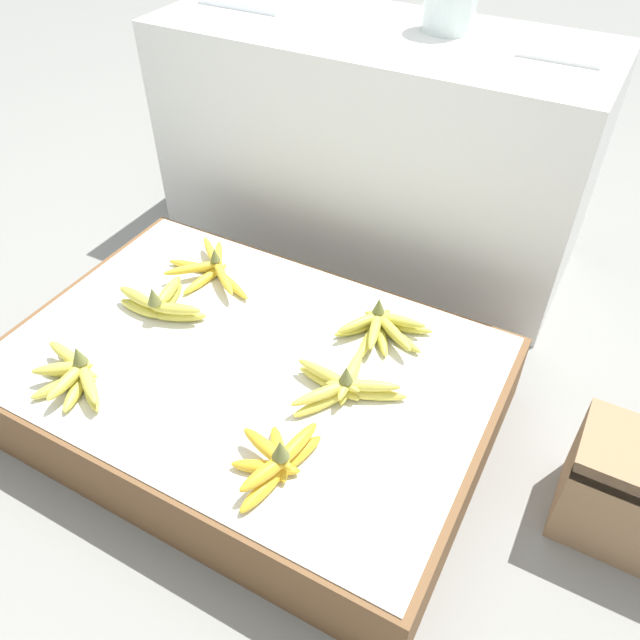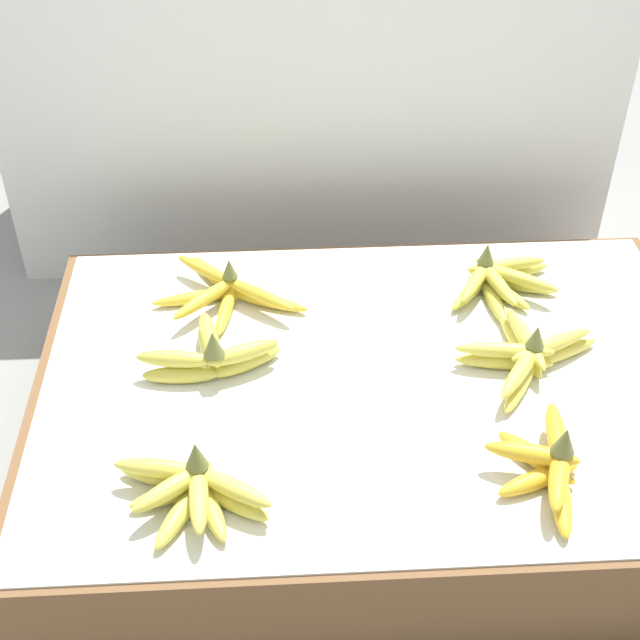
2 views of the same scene
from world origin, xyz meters
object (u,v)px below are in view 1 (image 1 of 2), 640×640
(banana_bunch_back_midleft, at_px, (382,328))
(foam_tray_white, at_px, (565,49))
(banana_bunch_middle_left, at_px, (161,303))
(glass_jar, at_px, (450,2))
(banana_bunch_middle_midleft, at_px, (343,385))
(banana_bunch_front_midleft, at_px, (277,460))
(banana_bunch_front_left, at_px, (73,375))
(banana_bunch_back_left, at_px, (211,268))

(banana_bunch_back_midleft, height_order, foam_tray_white, foam_tray_white)
(banana_bunch_middle_left, relative_size, banana_bunch_back_midleft, 1.11)
(banana_bunch_back_midleft, height_order, glass_jar, glass_jar)
(banana_bunch_middle_left, bearing_deg, glass_jar, 67.77)
(banana_bunch_middle_midleft, bearing_deg, banana_bunch_middle_left, 177.39)
(banana_bunch_front_midleft, bearing_deg, glass_jar, 96.76)
(banana_bunch_front_midleft, distance_m, glass_jar, 1.28)
(foam_tray_white, bearing_deg, banana_bunch_back_midleft, -103.51)
(banana_bunch_middle_midleft, relative_size, foam_tray_white, 1.25)
(banana_bunch_middle_midleft, bearing_deg, foam_tray_white, 79.72)
(banana_bunch_front_left, height_order, banana_bunch_back_midleft, banana_bunch_front_left)
(glass_jar, distance_m, foam_tray_white, 0.33)
(banana_bunch_front_left, distance_m, banana_bunch_middle_left, 0.28)
(banana_bunch_back_midleft, bearing_deg, banana_bunch_front_midleft, -92.66)
(banana_bunch_front_midleft, distance_m, banana_bunch_back_midleft, 0.45)
(banana_bunch_front_midleft, distance_m, banana_bunch_middle_left, 0.57)
(banana_bunch_middle_midleft, xyz_separation_m, foam_tray_white, (0.16, 0.89, 0.47))
(banana_bunch_front_left, relative_size, glass_jar, 1.57)
(banana_bunch_back_midleft, bearing_deg, foam_tray_white, 76.49)
(foam_tray_white, bearing_deg, banana_bunch_middle_midleft, -100.28)
(banana_bunch_middle_midleft, distance_m, glass_jar, 1.07)
(banana_bunch_middle_left, bearing_deg, banana_bunch_back_midleft, 19.60)
(banana_bunch_front_midleft, xyz_separation_m, banana_bunch_back_left, (-0.48, 0.45, -0.01))
(banana_bunch_front_left, distance_m, banana_bunch_back_left, 0.47)
(banana_bunch_back_midleft, bearing_deg, banana_bunch_middle_midleft, -89.39)
(banana_bunch_front_left, height_order, banana_bunch_back_left, banana_bunch_front_left)
(banana_bunch_back_left, bearing_deg, foam_tray_white, 45.70)
(banana_bunch_front_midleft, bearing_deg, banana_bunch_front_left, -177.63)
(banana_bunch_middle_left, bearing_deg, banana_bunch_front_midleft, -27.71)
(banana_bunch_front_midleft, xyz_separation_m, banana_bunch_middle_midleft, (0.02, 0.24, -0.00))
(banana_bunch_front_left, distance_m, banana_bunch_middle_midleft, 0.60)
(banana_bunch_front_midleft, height_order, banana_bunch_back_midleft, banana_bunch_front_midleft)
(banana_bunch_front_midleft, xyz_separation_m, banana_bunch_middle_left, (-0.50, 0.26, 0.00))
(banana_bunch_front_left, xyz_separation_m, banana_bunch_middle_midleft, (0.54, 0.26, -0.00))
(banana_bunch_front_left, xyz_separation_m, banana_bunch_middle_left, (0.02, 0.28, 0.00))
(banana_bunch_front_left, height_order, banana_bunch_middle_left, banana_bunch_middle_left)
(glass_jar, bearing_deg, banana_bunch_back_left, -116.07)
(banana_bunch_back_left, distance_m, banana_bunch_back_midleft, 0.50)
(banana_bunch_back_midleft, xyz_separation_m, foam_tray_white, (0.16, 0.68, 0.48))
(banana_bunch_front_left, bearing_deg, glass_jar, 72.06)
(banana_bunch_front_left, relative_size, foam_tray_white, 1.14)
(banana_bunch_back_left, bearing_deg, banana_bunch_front_midleft, -42.85)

